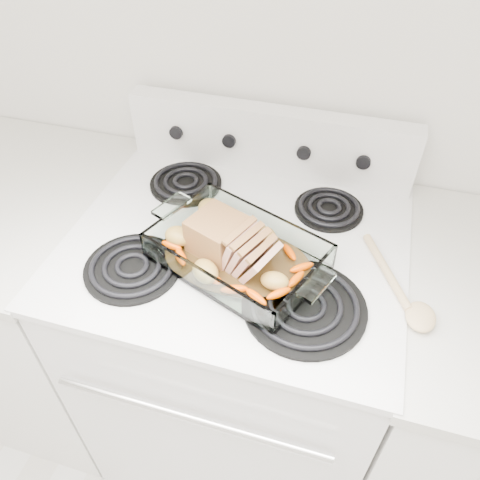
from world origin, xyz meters
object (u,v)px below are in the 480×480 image
(electric_range, at_px, (238,347))
(baking_dish, at_px, (237,256))
(pork_roast, at_px, (225,243))
(counter_left, at_px, (46,302))
(counter_right, at_px, (470,409))

(electric_range, height_order, baking_dish, electric_range)
(electric_range, distance_m, pork_roast, 0.52)
(baking_dish, bearing_deg, pork_roast, -158.45)
(counter_left, bearing_deg, electric_range, 0.10)
(baking_dish, bearing_deg, electric_range, 128.42)
(counter_right, distance_m, pork_roast, 0.85)
(electric_range, relative_size, baking_dish, 3.18)
(counter_right, height_order, baking_dish, baking_dish)
(counter_left, distance_m, baking_dish, 0.85)
(electric_range, bearing_deg, counter_right, -0.10)
(counter_left, distance_m, pork_roast, 0.85)
(electric_range, xyz_separation_m, counter_right, (0.66, -0.00, -0.02))
(electric_range, xyz_separation_m, baking_dish, (0.03, -0.08, 0.48))
(counter_left, bearing_deg, counter_right, 0.00)
(counter_right, relative_size, pork_roast, 4.71)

